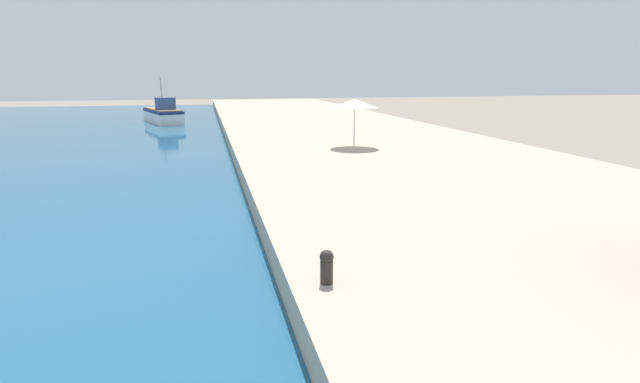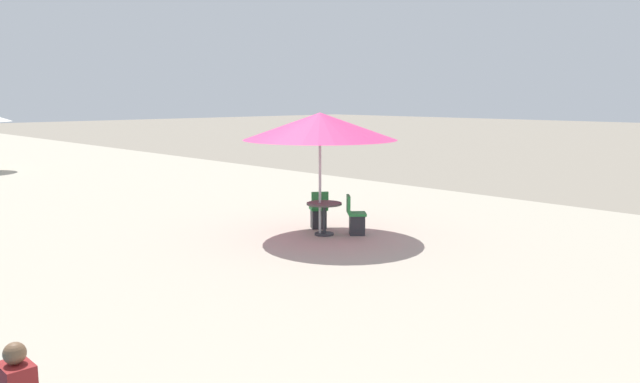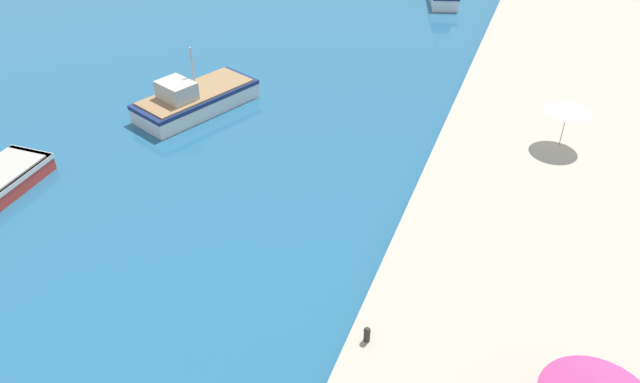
{
  "view_description": "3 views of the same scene",
  "coord_description": "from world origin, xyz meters",
  "px_view_note": "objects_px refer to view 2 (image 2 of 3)",
  "views": [
    {
      "loc": [
        -1.37,
        2.07,
        4.56
      ],
      "look_at": [
        1.5,
        14.53,
        1.55
      ],
      "focal_mm": 28.0,
      "sensor_mm": 36.0,
      "label": 1
    },
    {
      "loc": [
        -1.43,
        -1.22,
        3.86
      ],
      "look_at": [
        8.18,
        8.82,
        1.75
      ],
      "focal_mm": 35.0,
      "sensor_mm": 36.0,
      "label": 2
    },
    {
      "loc": [
        4.67,
        -4.67,
        18.32
      ],
      "look_at": [
        -4.0,
        18.0,
        1.35
      ],
      "focal_mm": 35.0,
      "sensor_mm": 36.0,
      "label": 3
    }
  ],
  "objects_px": {
    "cafe_chair_left": "(319,215)",
    "cafe_chair_right": "(356,221)",
    "cafe_umbrella_pink": "(320,126)",
    "cafe_table": "(324,212)"
  },
  "relations": [
    {
      "from": "cafe_chair_left",
      "to": "cafe_chair_right",
      "type": "relative_size",
      "value": 1.0
    },
    {
      "from": "cafe_umbrella_pink",
      "to": "cafe_table",
      "type": "distance_m",
      "value": 1.94
    },
    {
      "from": "cafe_umbrella_pink",
      "to": "cafe_chair_right",
      "type": "xyz_separation_m",
      "value": [
        0.61,
        -0.54,
        -2.14
      ]
    },
    {
      "from": "cafe_table",
      "to": "cafe_chair_right",
      "type": "height_order",
      "value": "cafe_chair_right"
    },
    {
      "from": "cafe_umbrella_pink",
      "to": "cafe_table",
      "type": "xyz_separation_m",
      "value": [
        0.07,
        -0.06,
        -1.94
      ]
    },
    {
      "from": "cafe_table",
      "to": "cafe_chair_left",
      "type": "bearing_deg",
      "value": 56.34
    },
    {
      "from": "cafe_chair_right",
      "to": "cafe_umbrella_pink",
      "type": "bearing_deg",
      "value": -90.07
    },
    {
      "from": "cafe_chair_right",
      "to": "cafe_table",
      "type": "bearing_deg",
      "value": -90.0
    },
    {
      "from": "cafe_chair_left",
      "to": "cafe_chair_right",
      "type": "distance_m",
      "value": 1.09
    },
    {
      "from": "cafe_umbrella_pink",
      "to": "cafe_chair_right",
      "type": "relative_size",
      "value": 3.79
    }
  ]
}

